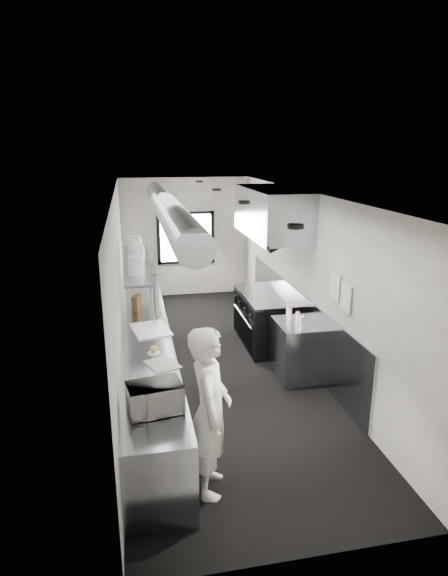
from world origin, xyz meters
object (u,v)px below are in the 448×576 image
microwave (155,398)px  plate_stack_c (135,249)px  far_work_table (140,288)px  line_cook (210,411)px  deli_tub_a (136,387)px  pass_shelf (138,264)px  small_plate (154,353)px  prep_counter (147,357)px  plate_stack_d (135,245)px  squeeze_bottle_c (298,318)px  squeeze_bottle_a (301,323)px  range (265,319)px  plate_stack_b (137,255)px  bottle_station (297,350)px  squeeze_bottle_d (290,314)px  exhaust_hood (271,213)px  plate_stack_a (136,265)px  deli_tub_b (135,385)px  squeeze_bottle_b (302,321)px  knife_block (137,302)px  cutting_board (151,329)px

microwave → plate_stack_c: size_ratio=1.45×
far_work_table → line_cook: line_cook is taller
far_work_table → deli_tub_a: 5.59m
far_work_table → microwave: (0.01, -6.00, 0.60)m
pass_shelf → small_plate: size_ratio=18.10×
prep_counter → plate_stack_d: bearing=92.0°
deli_tub_a → squeeze_bottle_c: size_ratio=0.86×
plate_stack_d → squeeze_bottle_a: (2.31, -2.54, -0.74)m
range → microwave: (-2.18, -3.50, 0.58)m
range → small_plate: (-2.11, -2.09, 0.44)m
plate_stack_b → plate_stack_d: bearing=92.3°
pass_shelf → bottle_station: pass_shelf is taller
microwave → plate_stack_d: plate_stack_d is taller
far_work_table → squeeze_bottle_d: (2.21, -3.73, 0.54)m
plate_stack_c → squeeze_bottle_c: size_ratio=1.91×
exhaust_hood → plate_stack_a: size_ratio=7.68×
small_plate → squeeze_bottle_a: squeeze_bottle_a is taller
deli_tub_b → plate_stack_b: plate_stack_b is taller
far_work_table → squeeze_bottle_d: 4.37m
squeeze_bottle_d → squeeze_bottle_a: bearing=-87.3°
squeeze_bottle_b → prep_counter: bearing=170.8°
deli_tub_b → squeeze_bottle_a: (2.42, 1.35, 0.05)m
microwave → squeeze_bottle_c: bearing=32.8°
deli_tub_a → plate_stack_b: size_ratio=0.51×
pass_shelf → squeeze_bottle_b: (2.32, -1.87, -0.55)m
squeeze_bottle_b → plate_stack_d: bearing=134.0°
line_cook → knife_block: bearing=21.1°
small_plate → squeeze_bottle_b: 2.27m
plate_stack_a → squeeze_bottle_b: size_ratio=1.61×
plate_stack_a → line_cook: bearing=-78.4°
exhaust_hood → pass_shelf: bearing=172.5°
squeeze_bottle_a → squeeze_bottle_d: (-0.02, 0.44, -0.01)m
exhaust_hood → knife_block: size_ratio=9.21×
prep_counter → squeeze_bottle_a: size_ratio=29.92×
bottle_station → plate_stack_c: size_ratio=2.61×
cutting_board → plate_stack_c: bearing=94.8°
line_cook → range: bearing=-13.9°
range → squeeze_bottle_a: squeeze_bottle_a is taller
range → plate_stack_b: plate_stack_b is taller
far_work_table → small_plate: 4.61m
line_cook → plate_stack_b: bearing=19.2°
bottle_station → squeeze_bottle_c: (-0.03, -0.01, 0.54)m
cutting_board → plate_stack_b: 1.62m
cutting_board → squeeze_bottle_d: squeeze_bottle_d is taller
plate_stack_c → far_work_table: bearing=87.7°
cutting_board → plate_stack_b: plate_stack_b is taller
line_cook → small_plate: bearing=27.2°
microwave → plate_stack_d: (-0.08, 4.37, 0.69)m
pass_shelf → deli_tub_a: (-0.13, -3.36, -0.58)m
pass_shelf → small_plate: pass_shelf is taller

